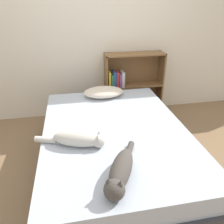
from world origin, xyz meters
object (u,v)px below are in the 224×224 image
bed (115,149)px  pillow (104,92)px  cat_light (79,139)px  cat_dark (120,172)px

bed → pillow: (0.01, 0.80, 0.32)m
cat_light → cat_dark: cat_dark is taller
cat_light → cat_dark: (0.26, -0.47, 0.01)m
bed → cat_dark: bearing=-98.2°
pillow → cat_dark: size_ratio=0.85×
pillow → cat_light: 1.09m
bed → cat_light: size_ratio=3.24×
cat_dark → bed: bearing=-162.2°
bed → pillow: size_ratio=3.88×
bed → cat_dark: (-0.10, -0.70, 0.34)m
bed → cat_light: cat_light is taller
pillow → cat_dark: (-0.11, -1.50, 0.02)m
pillow → cat_light: size_ratio=0.83×
bed → cat_light: (-0.36, -0.23, 0.33)m
bed → cat_light: 0.54m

